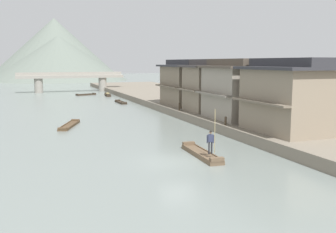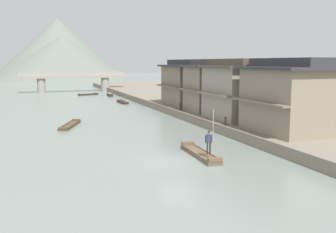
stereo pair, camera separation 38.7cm
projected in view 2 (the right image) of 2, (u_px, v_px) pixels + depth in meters
ground_plane at (177, 161)px, 26.07m from camera, size 400.00×400.00×0.00m
riverbank_right at (205, 103)px, 59.41m from camera, size 18.00×110.00×0.91m
boat_foreground_poled at (200, 154)px, 27.42m from camera, size 1.32×5.62×0.52m
boatman_person at (209, 139)px, 25.77m from camera, size 0.56×0.33×3.04m
boat_moored_nearest at (122, 102)px, 62.99m from camera, size 1.04×4.70×0.37m
boat_moored_second at (88, 94)px, 78.14m from camera, size 4.23×2.35×0.35m
boat_moored_third at (70, 125)px, 40.20m from camera, size 2.89×5.79×0.35m
boat_moored_far at (110, 95)px, 76.12m from camera, size 1.30×4.62×0.70m
house_waterfront_nearest at (293, 96)px, 31.72m from camera, size 7.08×8.17×6.14m
house_waterfront_second at (234, 90)px, 39.15m from camera, size 5.31×7.61×6.14m
house_waterfront_tall at (211, 86)px, 45.33m from camera, size 6.56×5.82×6.14m
house_waterfront_narrow at (188, 83)px, 51.87m from camera, size 6.44×8.22×6.14m
mooring_post_dock_near at (225, 121)px, 35.30m from camera, size 0.20×0.20×0.79m
mooring_post_dock_mid at (180, 107)px, 45.97m from camera, size 0.20×0.20×0.96m
stone_bridge at (74, 79)px, 86.15m from camera, size 23.47×2.40×4.46m
hill_far_west at (58, 49)px, 151.58m from camera, size 51.90×51.90×23.83m
hill_far_centre at (62, 58)px, 142.92m from camera, size 50.64×50.64×16.40m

